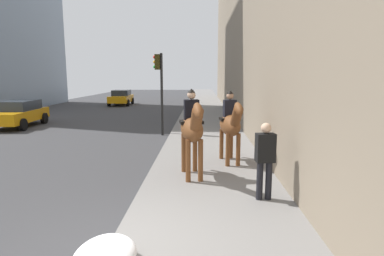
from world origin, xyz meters
TOP-DOWN VIEW (x-y plane):
  - sidewalk_slab at (0.00, -1.75)m, footprint 120.00×3.50m
  - mounted_horse_near at (3.68, -1.24)m, footprint 2.14×0.82m
  - mounted_horse_far at (5.17, -2.37)m, footprint 2.15×0.78m
  - pedestrian_greeting at (2.15, -2.86)m, footprint 0.30×0.43m
  - car_near_lane at (26.26, 6.27)m, footprint 4.17×2.12m
  - car_far_lane at (12.78, 8.71)m, footprint 4.20×2.25m
  - traffic_light_near_curb at (10.46, 0.48)m, footprint 0.20×0.44m

SIDE VIEW (x-z plane):
  - sidewalk_slab at x=0.00m, z-range 0.00..0.12m
  - car_near_lane at x=26.26m, z-range 0.03..1.47m
  - car_far_lane at x=12.78m, z-range 0.04..1.48m
  - pedestrian_greeting at x=2.15m, z-range 0.25..1.95m
  - mounted_horse_far at x=5.17m, z-range 0.23..2.47m
  - mounted_horse_near at x=3.68m, z-range 0.27..2.63m
  - traffic_light_near_curb at x=10.46m, z-range 0.65..4.48m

